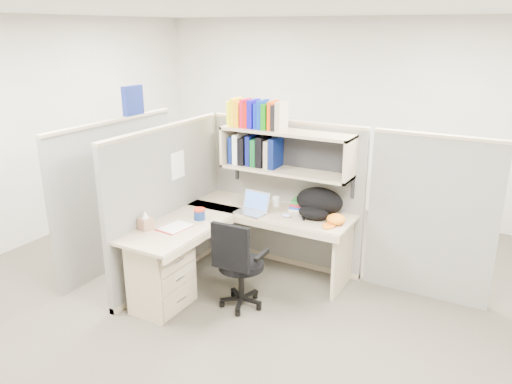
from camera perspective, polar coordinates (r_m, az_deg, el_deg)
The scene contains 14 objects.
ground at distance 5.09m, azimuth -1.40°, elevation -11.75°, with size 6.00×6.00×0.00m, color #353229.
room_shell at distance 4.50m, azimuth -1.56°, elevation 6.41°, with size 6.00×6.00×6.00m.
cubicle at distance 5.25m, azimuth -2.43°, elevation 0.07°, with size 3.79×1.84×1.95m.
desk at distance 4.88m, azimuth -7.34°, elevation -7.48°, with size 1.74×1.75×0.73m.
laptop at distance 5.09m, azimuth -0.59°, elevation -1.29°, with size 0.31×0.31×0.22m, color #B6B5BA, non-canonical shape.
backpack at distance 5.03m, azimuth 6.98°, elevation -1.28°, with size 0.48×0.37×0.29m, color black, non-canonical shape.
orange_cap at distance 4.90m, azimuth 9.14°, elevation -3.08°, with size 0.18×0.21×0.10m, color orange, non-canonical shape.
snack_canister at distance 4.98m, azimuth -6.50°, elevation -2.49°, with size 0.12×0.12×0.11m.
tissue_box at distance 4.81m, azimuth -12.52°, elevation -3.18°, with size 0.11×0.11×0.18m, color #9E7259, non-canonical shape.
mouse at distance 5.03m, azimuth 3.49°, elevation -2.68°, with size 0.10×0.07×0.04m, color #95A6D3.
paper_cup at distance 5.33m, azimuth 2.29°, elevation -1.08°, with size 0.07×0.07×0.11m, color silver.
book_stack at distance 5.25m, azimuth 4.93°, elevation -1.40°, with size 0.16×0.22×0.11m, color gray, non-canonical shape.
loose_paper at distance 4.84m, azimuth -9.17°, elevation -3.95°, with size 0.22×0.29×0.00m, color white, non-canonical shape.
task_chair at distance 4.74m, azimuth -1.93°, elevation -9.75°, with size 0.48×0.44×0.91m.
Camera 1 is at (2.25, -3.79, 2.54)m, focal length 35.00 mm.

